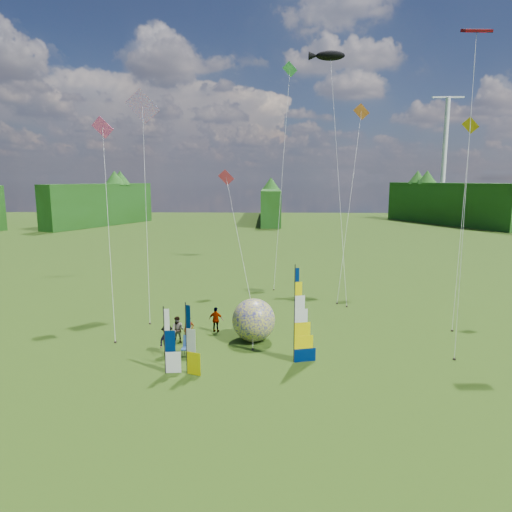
{
  "coord_description": "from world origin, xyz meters",
  "views": [
    {
      "loc": [
        -0.28,
        -20.23,
        9.63
      ],
      "look_at": [
        -1.0,
        4.0,
        5.5
      ],
      "focal_mm": 32.0,
      "sensor_mm": 36.0,
      "label": 1
    }
  ],
  "objects_px": {
    "bol_inflatable": "(254,320)",
    "side_banner_left": "(186,340)",
    "spectator_b": "(178,330)",
    "side_banner_far": "(165,341)",
    "feather_banner_main": "(294,316)",
    "camp_chair": "(188,347)",
    "spectator_d": "(216,320)",
    "spectator_a": "(189,331)",
    "spectator_c": "(167,340)",
    "kite_whale": "(338,157)"
  },
  "relations": [
    {
      "from": "bol_inflatable",
      "to": "side_banner_left",
      "type": "bearing_deg",
      "value": -123.44
    },
    {
      "from": "camp_chair",
      "to": "feather_banner_main",
      "type": "bearing_deg",
      "value": -1.94
    },
    {
      "from": "kite_whale",
      "to": "side_banner_left",
      "type": "bearing_deg",
      "value": -100.42
    },
    {
      "from": "feather_banner_main",
      "to": "kite_whale",
      "type": "height_order",
      "value": "kite_whale"
    },
    {
      "from": "side_banner_far",
      "to": "spectator_b",
      "type": "height_order",
      "value": "side_banner_far"
    },
    {
      "from": "side_banner_far",
      "to": "spectator_b",
      "type": "relative_size",
      "value": 2.09
    },
    {
      "from": "spectator_a",
      "to": "bol_inflatable",
      "type": "bearing_deg",
      "value": -14.38
    },
    {
      "from": "spectator_a",
      "to": "spectator_c",
      "type": "distance_m",
      "value": 1.8
    },
    {
      "from": "bol_inflatable",
      "to": "spectator_b",
      "type": "distance_m",
      "value": 4.52
    },
    {
      "from": "spectator_a",
      "to": "spectator_b",
      "type": "distance_m",
      "value": 0.79
    },
    {
      "from": "spectator_b",
      "to": "kite_whale",
      "type": "bearing_deg",
      "value": 61.68
    },
    {
      "from": "spectator_d",
      "to": "camp_chair",
      "type": "relative_size",
      "value": 1.41
    },
    {
      "from": "feather_banner_main",
      "to": "camp_chair",
      "type": "height_order",
      "value": "feather_banner_main"
    },
    {
      "from": "side_banner_left",
      "to": "kite_whale",
      "type": "bearing_deg",
      "value": 84.37
    },
    {
      "from": "spectator_a",
      "to": "kite_whale",
      "type": "relative_size",
      "value": 0.07
    },
    {
      "from": "side_banner_left",
      "to": "spectator_b",
      "type": "height_order",
      "value": "side_banner_left"
    },
    {
      "from": "spectator_b",
      "to": "camp_chair",
      "type": "distance_m",
      "value": 2.4
    },
    {
      "from": "feather_banner_main",
      "to": "spectator_d",
      "type": "relative_size",
      "value": 3.15
    },
    {
      "from": "bol_inflatable",
      "to": "spectator_b",
      "type": "xyz_separation_m",
      "value": [
        -4.47,
        -0.47,
        -0.49
      ]
    },
    {
      "from": "kite_whale",
      "to": "spectator_c",
      "type": "bearing_deg",
      "value": -107.7
    },
    {
      "from": "bol_inflatable",
      "to": "spectator_c",
      "type": "relative_size",
      "value": 1.52
    },
    {
      "from": "side_banner_left",
      "to": "spectator_a",
      "type": "relative_size",
      "value": 2.08
    },
    {
      "from": "side_banner_far",
      "to": "bol_inflatable",
      "type": "relative_size",
      "value": 1.29
    },
    {
      "from": "feather_banner_main",
      "to": "spectator_d",
      "type": "height_order",
      "value": "feather_banner_main"
    },
    {
      "from": "spectator_c",
      "to": "spectator_d",
      "type": "bearing_deg",
      "value": 2.54
    },
    {
      "from": "spectator_a",
      "to": "spectator_b",
      "type": "height_order",
      "value": "spectator_a"
    },
    {
      "from": "side_banner_left",
      "to": "spectator_d",
      "type": "height_order",
      "value": "side_banner_left"
    },
    {
      "from": "side_banner_left",
      "to": "bol_inflatable",
      "type": "xyz_separation_m",
      "value": [
        3.16,
        4.79,
        -0.49
      ]
    },
    {
      "from": "side_banner_left",
      "to": "spectator_b",
      "type": "distance_m",
      "value": 4.62
    },
    {
      "from": "side_banner_left",
      "to": "spectator_c",
      "type": "height_order",
      "value": "side_banner_left"
    },
    {
      "from": "side_banner_left",
      "to": "kite_whale",
      "type": "relative_size",
      "value": 0.16
    },
    {
      "from": "side_banner_left",
      "to": "spectator_c",
      "type": "bearing_deg",
      "value": 144.2
    },
    {
      "from": "bol_inflatable",
      "to": "spectator_c",
      "type": "distance_m",
      "value": 5.26
    },
    {
      "from": "feather_banner_main",
      "to": "camp_chair",
      "type": "xyz_separation_m",
      "value": [
        -5.75,
        0.61,
        -1.98
      ]
    },
    {
      "from": "feather_banner_main",
      "to": "camp_chair",
      "type": "bearing_deg",
      "value": 159.87
    },
    {
      "from": "camp_chair",
      "to": "spectator_c",
      "type": "bearing_deg",
      "value": 168.47
    },
    {
      "from": "side_banner_far",
      "to": "spectator_c",
      "type": "xyz_separation_m",
      "value": [
        -0.44,
        2.45,
        -0.82
      ]
    },
    {
      "from": "feather_banner_main",
      "to": "side_banner_left",
      "type": "xyz_separation_m",
      "value": [
        -5.4,
        -1.52,
        -0.78
      ]
    },
    {
      "from": "bol_inflatable",
      "to": "spectator_d",
      "type": "relative_size",
      "value": 1.59
    },
    {
      "from": "camp_chair",
      "to": "side_banner_left",
      "type": "bearing_deg",
      "value": -76.64
    },
    {
      "from": "side_banner_far",
      "to": "bol_inflatable",
      "type": "bearing_deg",
      "value": 43.5
    },
    {
      "from": "bol_inflatable",
      "to": "spectator_b",
      "type": "relative_size",
      "value": 1.62
    },
    {
      "from": "spectator_b",
      "to": "camp_chair",
      "type": "relative_size",
      "value": 1.38
    },
    {
      "from": "spectator_b",
      "to": "spectator_d",
      "type": "distance_m",
      "value": 2.82
    },
    {
      "from": "feather_banner_main",
      "to": "bol_inflatable",
      "type": "distance_m",
      "value": 4.16
    },
    {
      "from": "bol_inflatable",
      "to": "spectator_b",
      "type": "bearing_deg",
      "value": -174.05
    },
    {
      "from": "side_banner_far",
      "to": "kite_whale",
      "type": "bearing_deg",
      "value": 54.69
    },
    {
      "from": "spectator_d",
      "to": "camp_chair",
      "type": "height_order",
      "value": "spectator_d"
    },
    {
      "from": "spectator_b",
      "to": "spectator_c",
      "type": "height_order",
      "value": "spectator_c"
    },
    {
      "from": "side_banner_left",
      "to": "side_banner_far",
      "type": "height_order",
      "value": "side_banner_left"
    }
  ]
}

